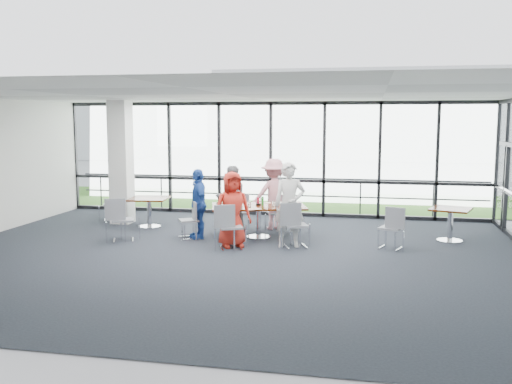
% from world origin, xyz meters
% --- Properties ---
extents(floor, '(12.00, 10.00, 0.02)m').
position_xyz_m(floor, '(0.00, 0.00, -0.01)').
color(floor, black).
rests_on(floor, ground).
extents(ceiling, '(12.00, 10.00, 0.04)m').
position_xyz_m(ceiling, '(0.00, 0.00, 3.20)').
color(ceiling, white).
rests_on(ceiling, ground).
extents(wall_front, '(12.00, 0.10, 3.20)m').
position_xyz_m(wall_front, '(0.00, -5.00, 1.60)').
color(wall_front, silver).
rests_on(wall_front, ground).
extents(curtain_wall_back, '(12.00, 0.10, 3.20)m').
position_xyz_m(curtain_wall_back, '(0.00, 5.00, 1.60)').
color(curtain_wall_back, white).
rests_on(curtain_wall_back, ground).
extents(exit_door, '(0.12, 1.60, 2.10)m').
position_xyz_m(exit_door, '(6.00, 3.75, 1.05)').
color(exit_door, black).
rests_on(exit_door, ground).
extents(structural_column, '(0.50, 0.50, 3.20)m').
position_xyz_m(structural_column, '(-3.60, 3.00, 1.60)').
color(structural_column, white).
rests_on(structural_column, ground).
extents(apron, '(80.00, 70.00, 0.02)m').
position_xyz_m(apron, '(0.00, 10.00, -0.02)').
color(apron, gray).
rests_on(apron, ground).
extents(grass_strip, '(80.00, 5.00, 0.01)m').
position_xyz_m(grass_strip, '(0.00, 8.00, 0.01)').
color(grass_strip, '#2D5918').
rests_on(grass_strip, ground).
extents(hangar_main, '(24.00, 10.00, 6.00)m').
position_xyz_m(hangar_main, '(4.00, 32.00, 3.00)').
color(hangar_main, '#B8BBBF').
rests_on(hangar_main, ground).
extents(hangar_aux, '(10.00, 6.00, 4.00)m').
position_xyz_m(hangar_aux, '(-18.00, 28.00, 2.00)').
color(hangar_aux, '#B8BBBF').
rests_on(hangar_aux, ground).
extents(guard_rail, '(12.00, 0.06, 0.06)m').
position_xyz_m(guard_rail, '(0.00, 5.60, 0.50)').
color(guard_rail, '#2D2D33').
rests_on(guard_rail, ground).
extents(main_table, '(2.36, 1.71, 0.75)m').
position_xyz_m(main_table, '(0.28, 1.88, 0.64)').
color(main_table, '#391A0A').
rests_on(main_table, ground).
extents(side_table_left, '(1.03, 1.03, 0.75)m').
position_xyz_m(side_table_left, '(-2.68, 2.57, 0.64)').
color(side_table_left, '#391A0A').
rests_on(side_table_left, ground).
extents(side_table_right, '(1.05, 1.05, 0.75)m').
position_xyz_m(side_table_right, '(4.55, 2.35, 0.63)').
color(side_table_right, '#391A0A').
rests_on(side_table_right, ground).
extents(diner_near_left, '(0.94, 0.84, 1.62)m').
position_xyz_m(diner_near_left, '(-0.09, 0.85, 0.81)').
color(diner_near_left, red).
rests_on(diner_near_left, ground).
extents(diner_near_right, '(0.75, 0.62, 1.81)m').
position_xyz_m(diner_near_right, '(1.10, 1.10, 0.91)').
color(diner_near_right, silver).
rests_on(diner_near_right, ground).
extents(diner_far_left, '(0.90, 0.74, 1.59)m').
position_xyz_m(diner_far_left, '(-0.56, 2.66, 0.79)').
color(diner_far_left, slate).
rests_on(diner_far_left, ground).
extents(diner_far_right, '(1.27, 1.03, 1.75)m').
position_xyz_m(diner_far_right, '(0.45, 2.94, 0.88)').
color(diner_far_right, '#CC848E').
rests_on(diner_far_right, ground).
extents(diner_end, '(0.90, 1.07, 1.60)m').
position_xyz_m(diner_end, '(-1.07, 1.56, 0.80)').
color(diner_end, '#2149A1').
rests_on(diner_end, ground).
extents(chair_main_nl, '(0.61, 0.61, 0.94)m').
position_xyz_m(chair_main_nl, '(-0.06, 0.61, 0.47)').
color(chair_main_nl, gray).
rests_on(chair_main_nl, ground).
extents(chair_main_nr, '(0.61, 0.61, 0.96)m').
position_xyz_m(chair_main_nr, '(1.25, 1.05, 0.48)').
color(chair_main_nr, gray).
rests_on(chair_main_nr, ground).
extents(chair_main_fl, '(0.54, 0.54, 0.84)m').
position_xyz_m(chair_main_fl, '(-0.44, 2.75, 0.42)').
color(chair_main_fl, gray).
rests_on(chair_main_fl, ground).
extents(chair_main_fr, '(0.54, 0.54, 0.82)m').
position_xyz_m(chair_main_fr, '(0.51, 2.98, 0.41)').
color(chair_main_fr, gray).
rests_on(chair_main_fr, ground).
extents(chair_main_end, '(0.56, 0.56, 0.84)m').
position_xyz_m(chair_main_end, '(-1.27, 1.47, 0.42)').
color(chair_main_end, gray).
rests_on(chair_main_end, ground).
extents(chair_spare_la, '(0.62, 0.62, 0.96)m').
position_xyz_m(chair_spare_la, '(-2.63, 0.90, 0.48)').
color(chair_spare_la, gray).
rests_on(chair_spare_la, ground).
extents(chair_spare_lb, '(0.54, 0.54, 0.84)m').
position_xyz_m(chair_spare_lb, '(-4.08, 3.33, 0.42)').
color(chair_spare_lb, gray).
rests_on(chair_spare_lb, ground).
extents(chair_spare_r, '(0.56, 0.56, 0.89)m').
position_xyz_m(chair_spare_r, '(3.23, 1.31, 0.45)').
color(chair_spare_r, gray).
rests_on(chair_spare_r, ground).
extents(plate_nl, '(0.24, 0.24, 0.01)m').
position_xyz_m(plate_nl, '(-0.18, 1.37, 0.76)').
color(plate_nl, white).
rests_on(plate_nl, main_table).
extents(plate_nr, '(0.25, 0.25, 0.01)m').
position_xyz_m(plate_nr, '(1.01, 1.73, 0.76)').
color(plate_nr, white).
rests_on(plate_nr, main_table).
extents(plate_fl, '(0.27, 0.27, 0.01)m').
position_xyz_m(plate_fl, '(-0.32, 2.14, 0.76)').
color(plate_fl, white).
rests_on(plate_fl, main_table).
extents(plate_fr, '(0.25, 0.25, 0.01)m').
position_xyz_m(plate_fr, '(0.70, 2.33, 0.76)').
color(plate_fr, white).
rests_on(plate_fr, main_table).
extents(plate_end, '(0.24, 0.24, 0.01)m').
position_xyz_m(plate_end, '(-0.57, 1.68, 0.76)').
color(plate_end, white).
rests_on(plate_end, main_table).
extents(tumbler_a, '(0.07, 0.07, 0.14)m').
position_xyz_m(tumbler_a, '(0.13, 1.57, 0.82)').
color(tumbler_a, white).
rests_on(tumbler_a, main_table).
extents(tumbler_b, '(0.07, 0.07, 0.13)m').
position_xyz_m(tumbler_b, '(0.64, 1.78, 0.82)').
color(tumbler_b, white).
rests_on(tumbler_b, main_table).
extents(tumbler_c, '(0.07, 0.07, 0.14)m').
position_xyz_m(tumbler_c, '(0.29, 2.18, 0.82)').
color(tumbler_c, white).
rests_on(tumbler_c, main_table).
extents(tumbler_d, '(0.07, 0.07, 0.13)m').
position_xyz_m(tumbler_d, '(-0.42, 1.55, 0.82)').
color(tumbler_d, white).
rests_on(tumbler_d, main_table).
extents(menu_a, '(0.40, 0.38, 0.00)m').
position_xyz_m(menu_a, '(0.26, 1.34, 0.75)').
color(menu_a, white).
rests_on(menu_a, main_table).
extents(menu_b, '(0.37, 0.32, 0.00)m').
position_xyz_m(menu_b, '(1.19, 1.78, 0.75)').
color(menu_b, white).
rests_on(menu_b, main_table).
extents(menu_c, '(0.35, 0.29, 0.00)m').
position_xyz_m(menu_c, '(0.33, 2.32, 0.75)').
color(menu_c, white).
rests_on(menu_c, main_table).
extents(condiment_caddy, '(0.10, 0.07, 0.04)m').
position_xyz_m(condiment_caddy, '(0.26, 1.92, 0.77)').
color(condiment_caddy, black).
rests_on(condiment_caddy, main_table).
extents(ketchup_bottle, '(0.06, 0.06, 0.18)m').
position_xyz_m(ketchup_bottle, '(0.25, 1.96, 0.84)').
color(ketchup_bottle, '#B40E27').
rests_on(ketchup_bottle, main_table).
extents(green_bottle, '(0.05, 0.05, 0.20)m').
position_xyz_m(green_bottle, '(0.36, 1.93, 0.85)').
color(green_bottle, '#1C7F23').
rests_on(green_bottle, main_table).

